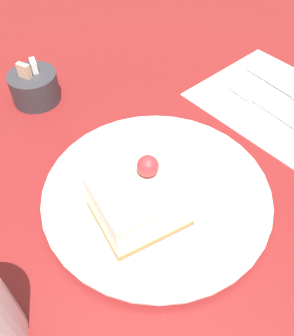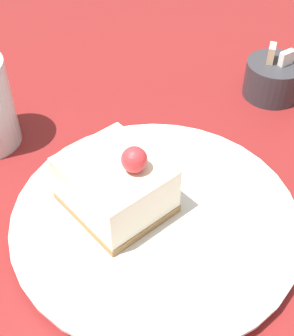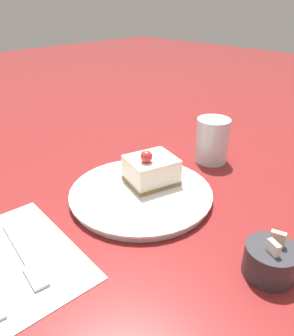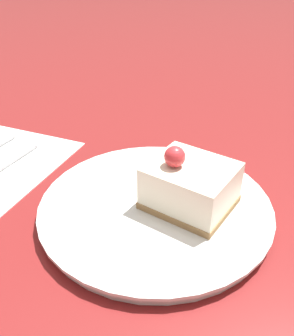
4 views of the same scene
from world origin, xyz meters
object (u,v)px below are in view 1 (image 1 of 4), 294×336
object	(u,v)px
cake_slice	(139,200)
sugar_bowl	(34,87)
plate	(157,194)
fork	(264,106)

from	to	relation	value
cake_slice	sugar_bowl	xyz separation A→B (m)	(0.05, 0.28, -0.02)
plate	cake_slice	distance (m)	0.05
cake_slice	sugar_bowl	size ratio (longest dim) A/B	1.55
cake_slice	fork	xyz separation A→B (m)	(0.28, 0.01, -0.04)
cake_slice	fork	bearing A→B (deg)	18.70
plate	fork	distance (m)	0.24
plate	sugar_bowl	xyz separation A→B (m)	(0.01, 0.27, 0.01)
fork	sugar_bowl	bearing A→B (deg)	139.19
cake_slice	fork	distance (m)	0.28
plate	fork	xyz separation A→B (m)	(0.24, 0.00, -0.00)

